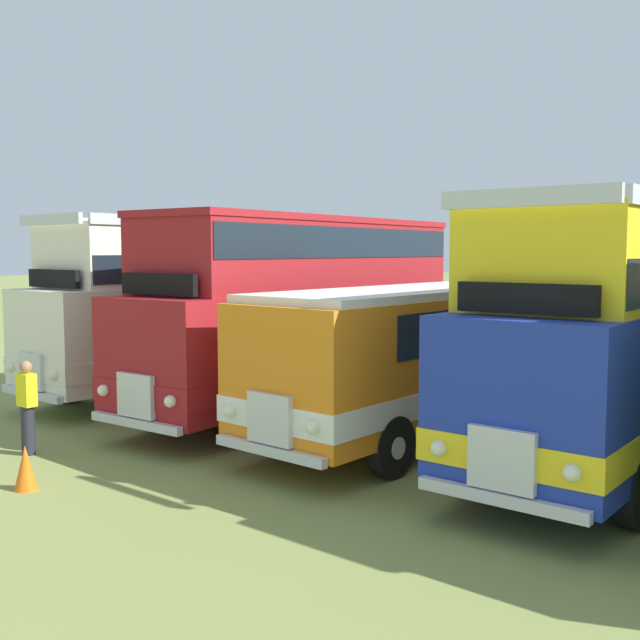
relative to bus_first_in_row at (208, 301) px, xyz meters
The scene contains 7 objects.
ground_plane 9.43m from the bus_first_in_row, ahead, with size 200.00×200.00×0.00m, color olive.
bus_first_in_row is the anchor object (origin of this frame).
bus_second_in_row 3.65m from the bus_first_in_row, ahead, with size 3.09×10.44×4.49m.
bus_third_in_row 7.33m from the bus_first_in_row, ahead, with size 2.93×11.10×2.99m.
bus_fourth_in_row 10.97m from the bus_first_in_row, ahead, with size 2.64×11.13×4.52m.
cone_mid_row 9.09m from the bus_first_in_row, 61.71° to the right, with size 0.36×0.36×0.71m, color orange.
marshal_person 7.23m from the bus_first_in_row, 70.60° to the right, with size 0.36×0.24×1.73m.
Camera 1 is at (5.79, -13.84, 3.72)m, focal length 42.30 mm.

